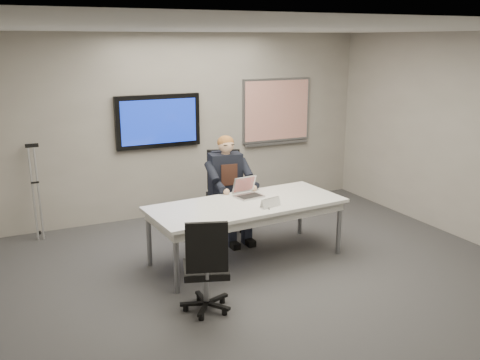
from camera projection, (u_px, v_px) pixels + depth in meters
name	position (u px, v px, depth m)	size (l,w,h in m)	color
floor	(283.00, 285.00, 6.06)	(6.00, 6.00, 0.02)	#343436
ceiling	(289.00, 29.00, 5.34)	(6.00, 6.00, 0.02)	silver
wall_back	(189.00, 125.00, 8.32)	(6.00, 0.02, 2.80)	gray
conference_table	(247.00, 209.00, 6.60)	(2.49, 1.18, 0.75)	white
tv_display	(158.00, 121.00, 8.04)	(1.30, 0.09, 0.80)	black
whiteboard	(277.00, 111.00, 8.90)	(1.25, 0.08, 1.10)	gray
office_chair_far	(224.00, 208.00, 7.63)	(0.72, 0.72, 1.17)	black
office_chair_near	(206.00, 283.00, 5.38)	(0.62, 0.62, 1.02)	black
seated_person	(231.00, 199.00, 7.33)	(0.47, 0.80, 1.43)	#1E2232
crutch	(36.00, 189.00, 7.35)	(0.19, 0.33, 1.40)	#AFB1B7
laptop	(247.00, 191.00, 6.86)	(0.37, 0.37, 0.24)	#B6B6B9
name_tent	(270.00, 202.00, 6.42)	(0.27, 0.08, 0.11)	silver
pen	(269.00, 207.00, 6.38)	(0.01, 0.01, 0.14)	black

